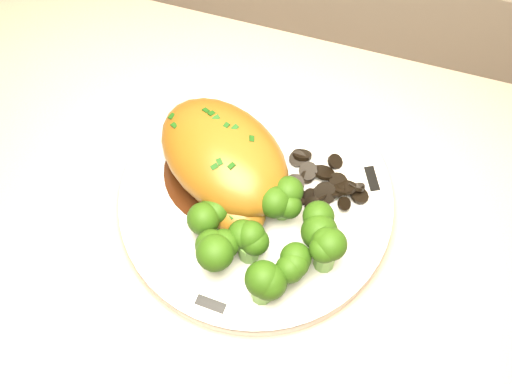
# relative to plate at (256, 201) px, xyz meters

# --- Properties ---
(plate) EXTENTS (0.36, 0.36, 0.02)m
(plate) POSITION_rel_plate_xyz_m (0.00, 0.00, 0.00)
(plate) COLOR silver
(plate) RESTS_ON counter
(rim_accent_0) EXTENTS (0.02, 0.03, 0.00)m
(rim_accent_0) POSITION_rel_plate_xyz_m (0.11, 0.05, 0.01)
(rim_accent_0) COLOR black
(rim_accent_0) RESTS_ON plate
(rim_accent_1) EXTENTS (0.03, 0.03, 0.00)m
(rim_accent_1) POSITION_rel_plate_xyz_m (-0.10, 0.07, 0.01)
(rim_accent_1) COLOR black
(rim_accent_1) RESTS_ON plate
(rim_accent_2) EXTENTS (0.03, 0.01, 0.00)m
(rim_accent_2) POSITION_rel_plate_xyz_m (-0.01, -0.12, 0.01)
(rim_accent_2) COLOR black
(rim_accent_2) RESTS_ON plate
(gravy_pool) EXTENTS (0.13, 0.13, 0.00)m
(gravy_pool) POSITION_rel_plate_xyz_m (-0.04, 0.02, 0.01)
(gravy_pool) COLOR black
(gravy_pool) RESTS_ON plate
(chicken_breast) EXTENTS (0.19, 0.18, 0.06)m
(chicken_breast) POSITION_rel_plate_xyz_m (-0.04, 0.01, 0.04)
(chicken_breast) COLOR brown
(chicken_breast) RESTS_ON plate
(mushroom_pile) EXTENTS (0.09, 0.07, 0.02)m
(mushroom_pile) POSITION_rel_plate_xyz_m (0.06, 0.03, 0.01)
(mushroom_pile) COLOR black
(mushroom_pile) RESTS_ON plate
(broccoli_florets) EXTENTS (0.15, 0.12, 0.05)m
(broccoli_florets) POSITION_rel_plate_xyz_m (0.03, -0.05, 0.04)
(broccoli_florets) COLOR #61963F
(broccoli_florets) RESTS_ON plate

